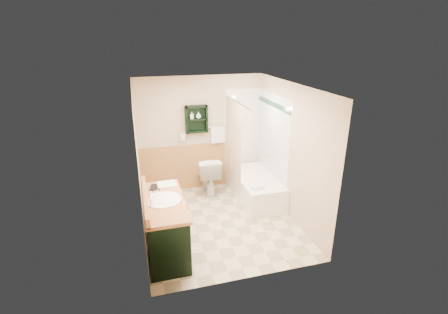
% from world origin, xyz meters
% --- Properties ---
extents(floor, '(3.00, 3.00, 0.00)m').
position_xyz_m(floor, '(0.00, 0.00, 0.00)').
color(floor, beige).
rests_on(floor, ground).
extents(back_wall, '(2.60, 0.04, 2.40)m').
position_xyz_m(back_wall, '(0.00, 1.52, 1.20)').
color(back_wall, beige).
rests_on(back_wall, ground).
extents(left_wall, '(0.04, 3.00, 2.40)m').
position_xyz_m(left_wall, '(-1.32, 0.00, 1.20)').
color(left_wall, beige).
rests_on(left_wall, ground).
extents(right_wall, '(0.04, 3.00, 2.40)m').
position_xyz_m(right_wall, '(1.32, 0.00, 1.20)').
color(right_wall, beige).
rests_on(right_wall, ground).
extents(ceiling, '(2.60, 3.00, 0.04)m').
position_xyz_m(ceiling, '(0.00, 0.00, 2.42)').
color(ceiling, white).
rests_on(ceiling, back_wall).
extents(wainscot_left, '(2.98, 2.98, 1.00)m').
position_xyz_m(wainscot_left, '(-1.29, 0.00, 0.50)').
color(wainscot_left, tan).
rests_on(wainscot_left, left_wall).
extents(wainscot_back, '(2.58, 2.58, 1.00)m').
position_xyz_m(wainscot_back, '(0.00, 1.49, 0.50)').
color(wainscot_back, tan).
rests_on(wainscot_back, back_wall).
extents(mirror_frame, '(1.30, 1.30, 1.00)m').
position_xyz_m(mirror_frame, '(-1.27, -0.55, 1.50)').
color(mirror_frame, brown).
rests_on(mirror_frame, left_wall).
extents(mirror_glass, '(1.20, 1.20, 0.90)m').
position_xyz_m(mirror_glass, '(-1.27, -0.55, 1.50)').
color(mirror_glass, white).
rests_on(mirror_glass, left_wall).
extents(tile_right, '(1.50, 1.50, 2.10)m').
position_xyz_m(tile_right, '(1.28, 0.75, 1.05)').
color(tile_right, white).
rests_on(tile_right, right_wall).
extents(tile_back, '(0.95, 0.95, 2.10)m').
position_xyz_m(tile_back, '(1.03, 1.48, 1.05)').
color(tile_back, white).
rests_on(tile_back, back_wall).
extents(tile_accent, '(1.50, 1.50, 0.10)m').
position_xyz_m(tile_accent, '(1.27, 0.75, 1.90)').
color(tile_accent, '#124123').
rests_on(tile_accent, right_wall).
extents(wall_shelf, '(0.45, 0.15, 0.55)m').
position_xyz_m(wall_shelf, '(-0.10, 1.41, 1.55)').
color(wall_shelf, black).
rests_on(wall_shelf, back_wall).
extents(hair_dryer, '(0.10, 0.24, 0.18)m').
position_xyz_m(hair_dryer, '(-0.40, 1.43, 1.20)').
color(hair_dryer, white).
rests_on(hair_dryer, back_wall).
extents(towel_bar, '(0.40, 0.06, 0.40)m').
position_xyz_m(towel_bar, '(0.35, 1.45, 1.35)').
color(towel_bar, white).
rests_on(towel_bar, back_wall).
extents(curtain_rod, '(0.03, 1.60, 0.03)m').
position_xyz_m(curtain_rod, '(0.53, 0.75, 2.00)').
color(curtain_rod, silver).
rests_on(curtain_rod, back_wall).
extents(shower_curtain, '(1.05, 1.05, 1.70)m').
position_xyz_m(shower_curtain, '(0.53, 0.92, 1.15)').
color(shower_curtain, beige).
rests_on(shower_curtain, curtain_rod).
extents(vanity, '(0.59, 1.38, 0.87)m').
position_xyz_m(vanity, '(-0.99, -0.58, 0.44)').
color(vanity, black).
rests_on(vanity, ground).
extents(bathtub, '(0.74, 1.50, 0.49)m').
position_xyz_m(bathtub, '(0.93, 0.64, 0.25)').
color(bathtub, white).
rests_on(bathtub, ground).
extents(toilet, '(0.51, 0.85, 0.81)m').
position_xyz_m(toilet, '(0.07, 1.18, 0.40)').
color(toilet, white).
rests_on(toilet, ground).
extents(counter_towel, '(0.30, 0.23, 0.04)m').
position_xyz_m(counter_towel, '(-0.89, -0.10, 0.89)').
color(counter_towel, white).
rests_on(counter_towel, vanity).
extents(vanity_book, '(0.17, 0.05, 0.22)m').
position_xyz_m(vanity_book, '(-1.16, -0.11, 0.99)').
color(vanity_book, black).
rests_on(vanity_book, vanity).
extents(tub_towel, '(0.22, 0.19, 0.07)m').
position_xyz_m(tub_towel, '(0.76, 0.14, 0.53)').
color(tub_towel, white).
rests_on(tub_towel, bathtub).
extents(soap_bottle_a, '(0.11, 0.15, 0.06)m').
position_xyz_m(soap_bottle_a, '(-0.19, 1.40, 1.60)').
color(soap_bottle_a, white).
rests_on(soap_bottle_a, wall_shelf).
extents(soap_bottle_b, '(0.12, 0.14, 0.10)m').
position_xyz_m(soap_bottle_b, '(-0.06, 1.40, 1.62)').
color(soap_bottle_b, white).
rests_on(soap_bottle_b, wall_shelf).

